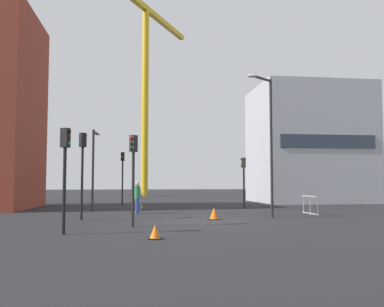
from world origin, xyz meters
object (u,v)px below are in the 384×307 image
(traffic_cone_orange, at_px, (155,232))
(traffic_light_island, at_px, (83,162))
(traffic_cone_striped, at_px, (214,214))
(traffic_light_verge, at_px, (133,165))
(construction_crane, at_px, (147,69))
(traffic_light_crosswalk, at_px, (65,162))
(traffic_light_far, at_px, (244,174))
(traffic_light_corner, at_px, (123,170))
(pedestrian_walking, at_px, (137,195))
(streetlamp_tall, at_px, (269,135))
(streetlamp_short, at_px, (94,161))

(traffic_cone_orange, bearing_deg, traffic_light_island, 115.02)
(traffic_cone_striped, distance_m, traffic_cone_orange, 7.26)
(traffic_cone_striped, bearing_deg, traffic_light_verge, -144.58)
(construction_crane, height_order, traffic_light_crosswalk, construction_crane)
(traffic_light_verge, bearing_deg, traffic_light_island, 127.19)
(traffic_light_far, height_order, traffic_light_island, traffic_light_island)
(traffic_light_far, distance_m, traffic_light_corner, 10.10)
(traffic_light_island, distance_m, traffic_cone_orange, 8.24)
(pedestrian_walking, bearing_deg, traffic_light_crosswalk, -105.43)
(streetlamp_tall, relative_size, traffic_cone_orange, 15.33)
(streetlamp_tall, relative_size, traffic_light_verge, 1.91)
(pedestrian_walking, xyz_separation_m, traffic_cone_orange, (0.65, -10.68, -0.87))
(traffic_light_verge, bearing_deg, traffic_light_far, 54.72)
(construction_crane, distance_m, traffic_light_crosswalk, 43.37)
(construction_crane, xyz_separation_m, streetlamp_tall, (5.79, -35.11, -12.93))
(traffic_light_crosswalk, xyz_separation_m, pedestrian_walking, (2.52, 9.13, -1.47))
(traffic_cone_orange, bearing_deg, traffic_cone_striped, 64.40)
(streetlamp_tall, distance_m, streetlamp_short, 11.43)
(streetlamp_short, distance_m, traffic_light_crosswalk, 11.71)
(traffic_light_crosswalk, bearing_deg, traffic_light_far, 52.33)
(construction_crane, bearing_deg, traffic_light_corner, -95.66)
(traffic_cone_striped, xyz_separation_m, traffic_cone_orange, (-3.14, -6.55, -0.06))
(pedestrian_walking, height_order, traffic_cone_striped, pedestrian_walking)
(construction_crane, relative_size, traffic_light_island, 6.13)
(streetlamp_short, height_order, pedestrian_walking, streetlamp_short)
(streetlamp_short, bearing_deg, traffic_light_far, 5.64)
(pedestrian_walking, distance_m, traffic_cone_striped, 5.66)
(streetlamp_short, xyz_separation_m, pedestrian_walking, (2.78, -2.56, -2.08))
(construction_crane, relative_size, traffic_light_corner, 6.21)
(traffic_cone_orange, bearing_deg, streetlamp_tall, 49.10)
(streetlamp_tall, distance_m, traffic_cone_striped, 5.06)
(traffic_cone_orange, bearing_deg, construction_crane, 89.52)
(traffic_light_corner, relative_size, traffic_cone_striped, 7.00)
(construction_crane, distance_m, traffic_light_far, 32.29)
(streetlamp_tall, height_order, pedestrian_walking, streetlamp_tall)
(streetlamp_short, relative_size, traffic_cone_striped, 8.60)
(traffic_light_crosswalk, height_order, pedestrian_walking, traffic_light_crosswalk)
(traffic_light_island, xyz_separation_m, pedestrian_walking, (2.66, 3.61, -1.75))
(construction_crane, bearing_deg, traffic_light_verge, -91.70)
(traffic_light_island, bearing_deg, traffic_cone_striped, -4.65)
(traffic_light_corner, relative_size, traffic_cone_orange, 8.85)
(streetlamp_short, bearing_deg, construction_crane, 82.55)
(traffic_light_verge, bearing_deg, traffic_cone_striped, 35.42)
(traffic_light_verge, xyz_separation_m, traffic_cone_striped, (3.92, 2.79, -2.29))
(streetlamp_short, relative_size, traffic_light_crosswalk, 1.37)
(traffic_cone_orange, bearing_deg, traffic_light_corner, 95.46)
(traffic_light_crosswalk, xyz_separation_m, traffic_light_verge, (2.38, 2.21, 0.02))
(streetlamp_tall, height_order, traffic_light_crosswalk, streetlamp_tall)
(traffic_light_island, bearing_deg, streetlamp_tall, 0.11)
(pedestrian_walking, relative_size, traffic_cone_striped, 3.08)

